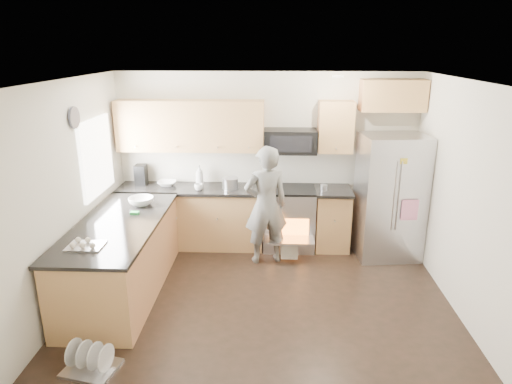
{
  "coord_description": "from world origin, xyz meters",
  "views": [
    {
      "loc": [
        0.12,
        -4.78,
        2.95
      ],
      "look_at": [
        -0.1,
        0.5,
        1.25
      ],
      "focal_mm": 32.0,
      "sensor_mm": 36.0,
      "label": 1
    }
  ],
  "objects_px": {
    "refrigerator": "(390,197)",
    "person": "(266,205)",
    "stove_range": "(289,204)",
    "dish_rack": "(91,362)"
  },
  "relations": [
    {
      "from": "refrigerator",
      "to": "person",
      "type": "bearing_deg",
      "value": -177.21
    },
    {
      "from": "stove_range",
      "to": "person",
      "type": "relative_size",
      "value": 1.06
    },
    {
      "from": "stove_range",
      "to": "dish_rack",
      "type": "relative_size",
      "value": 3.25
    },
    {
      "from": "person",
      "to": "dish_rack",
      "type": "relative_size",
      "value": 3.06
    },
    {
      "from": "refrigerator",
      "to": "person",
      "type": "relative_size",
      "value": 1.06
    },
    {
      "from": "stove_range",
      "to": "refrigerator",
      "type": "xyz_separation_m",
      "value": [
        1.42,
        -0.24,
        0.22
      ]
    },
    {
      "from": "stove_range",
      "to": "dish_rack",
      "type": "distance_m",
      "value": 3.55
    },
    {
      "from": "refrigerator",
      "to": "person",
      "type": "xyz_separation_m",
      "value": [
        -1.76,
        -0.28,
        -0.05
      ]
    },
    {
      "from": "stove_range",
      "to": "person",
      "type": "height_order",
      "value": "stove_range"
    },
    {
      "from": "refrigerator",
      "to": "stove_range",
      "type": "bearing_deg",
      "value": 164.15
    }
  ]
}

